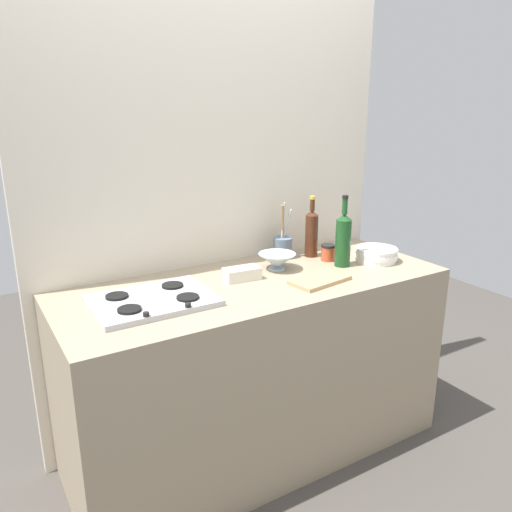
{
  "coord_description": "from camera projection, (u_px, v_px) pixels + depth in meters",
  "views": [
    {
      "loc": [
        -1.15,
        -1.89,
        1.7
      ],
      "look_at": [
        0.0,
        0.0,
        1.02
      ],
      "focal_mm": 35.97,
      "sensor_mm": 36.0,
      "label": 1
    }
  ],
  "objects": [
    {
      "name": "backsplash_panel",
      "position": [
        217.0,
        214.0,
        2.58
      ],
      "size": [
        1.9,
        0.06,
        2.28
      ],
      "primitive_type": "cube",
      "color": "beige",
      "rests_on": "ground"
    },
    {
      "name": "condiment_jar_front",
      "position": [
        328.0,
        252.0,
        2.63
      ],
      "size": [
        0.07,
        0.07,
        0.08
      ],
      "color": "#C64C2D",
      "rests_on": "counter_block"
    },
    {
      "name": "stovetop_hob",
      "position": [
        153.0,
        300.0,
        2.09
      ],
      "size": [
        0.48,
        0.36,
        0.04
      ],
      "color": "#B2B2B7",
      "rests_on": "counter_block"
    },
    {
      "name": "butter_dish",
      "position": [
        242.0,
        274.0,
        2.36
      ],
      "size": [
        0.17,
        0.1,
        0.06
      ],
      "primitive_type": "cube",
      "rotation": [
        0.0,
        0.0,
        -0.09
      ],
      "color": "silver",
      "rests_on": "counter_block"
    },
    {
      "name": "cutting_board",
      "position": [
        320.0,
        280.0,
        2.33
      ],
      "size": [
        0.29,
        0.18,
        0.02
      ],
      "primitive_type": "cube",
      "rotation": [
        0.0,
        0.0,
        0.15
      ],
      "color": "tan",
      "rests_on": "counter_block"
    },
    {
      "name": "utensil_crock",
      "position": [
        283.0,
        246.0,
        2.68
      ],
      "size": [
        0.1,
        0.1,
        0.3
      ],
      "color": "slate",
      "rests_on": "counter_block"
    },
    {
      "name": "mixing_bowl",
      "position": [
        277.0,
        261.0,
        2.49
      ],
      "size": [
        0.18,
        0.18,
        0.08
      ],
      "color": "silver",
      "rests_on": "counter_block"
    },
    {
      "name": "plate_stack",
      "position": [
        376.0,
        255.0,
        2.62
      ],
      "size": [
        0.22,
        0.22,
        0.07
      ],
      "color": "white",
      "rests_on": "counter_block"
    },
    {
      "name": "wine_bottle_leftmost",
      "position": [
        312.0,
        232.0,
        2.68
      ],
      "size": [
        0.07,
        0.07,
        0.32
      ],
      "color": "#472314",
      "rests_on": "counter_block"
    },
    {
      "name": "counter_block",
      "position": [
        256.0,
        368.0,
        2.48
      ],
      "size": [
        1.8,
        0.7,
        0.9
      ],
      "primitive_type": "cube",
      "color": "tan",
      "rests_on": "ground"
    },
    {
      "name": "wine_bottle_mid_left",
      "position": [
        343.0,
        239.0,
        2.52
      ],
      "size": [
        0.08,
        0.08,
        0.36
      ],
      "color": "#19471E",
      "rests_on": "counter_block"
    },
    {
      "name": "ground_plane",
      "position": [
        256.0,
        447.0,
        2.61
      ],
      "size": [
        6.0,
        6.0,
        0.0
      ],
      "primitive_type": "plane",
      "color": "#47423D",
      "rests_on": "ground"
    }
  ]
}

